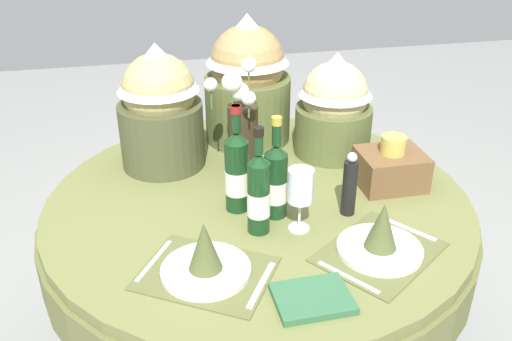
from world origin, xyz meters
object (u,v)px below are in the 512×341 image
Objects in this scene: pepper_mill at (350,186)px; gift_tub_back_centre at (247,75)px; gift_tub_back_left at (160,103)px; woven_basket_side_right at (391,167)px; wine_bottle_left at (276,180)px; wine_bottle_right at (237,171)px; flower_vase at (242,129)px; dining_table at (258,230)px; place_setting_right at (381,239)px; book_on_table at (312,298)px; wine_bottle_centre at (259,193)px; gift_tub_back_right at (335,102)px; place_setting_left at (205,259)px; wine_glass_right at (301,187)px.

pepper_mill is 0.67m from gift_tub_back_centre.
gift_tub_back_left reaches higher than woven_basket_side_right.
wine_bottle_left is at bearing -53.66° from gift_tub_back_left.
pepper_mill is at bearing -72.93° from gift_tub_back_centre.
flower_vase is at bearing 75.03° from wine_bottle_right.
wine_bottle_right is (-0.08, -0.05, 0.26)m from dining_table.
woven_basket_side_right is at bearing 62.36° from place_setting_right.
wine_bottle_left is at bearing -76.46° from dining_table.
book_on_table is at bearing -87.61° from dining_table.
wine_bottle_centre is (-0.31, 0.18, 0.08)m from place_setting_right.
wine_bottle_right reaches higher than place_setting_right.
dining_table is 0.56m from gift_tub_back_left.
gift_tub_back_right is at bearing 82.96° from place_setting_right.
pepper_mill is (0.33, -0.10, -0.04)m from wine_bottle_right.
gift_tub_back_centre reaches higher than book_on_table.
place_setting_left is 0.70m from gift_tub_back_left.
gift_tub_back_right is (0.63, -0.04, -0.03)m from gift_tub_back_left.
wine_bottle_left is (0.05, -0.26, -0.06)m from flower_vase.
gift_tub_back_right reaches higher than wine_bottle_centre.
flower_vase is 0.22m from wine_bottle_right.
dining_table is 3.64× the size of gift_tub_back_right.
flower_vase is (-0.29, 0.52, 0.13)m from place_setting_right.
gift_tub_back_right reaches higher than pepper_mill.
wine_bottle_centre reaches higher than wine_glass_right.
wine_bottle_centre is at bearing 171.78° from wine_glass_right.
wine_bottle_left is at bearing -78.58° from flower_vase.
place_setting_right is at bearing -86.10° from pepper_mill.
woven_basket_side_right is (0.20, 0.14, -0.03)m from pepper_mill.
flower_vase is at bearing 106.25° from wine_glass_right.
book_on_table is (-0.06, -0.32, -0.13)m from wine_glass_right.
book_on_table is 0.42× the size of gift_tub_back_left.
place_setting_right is 1.99× the size of woven_basket_side_right.
place_setting_right is 0.36m from wine_bottle_left.
wine_bottle_right is (-0.35, 0.32, 0.09)m from place_setting_right.
gift_tub_back_left is at bearing 126.34° from wine_bottle_left.
wine_glass_right is at bearing 139.07° from place_setting_right.
flower_vase is at bearing -105.02° from gift_tub_back_centre.
gift_tub_back_centre is (0.04, 0.99, 0.25)m from book_on_table.
wine_glass_right is at bearing 27.12° from place_setting_left.
gift_tub_back_right is at bearing 60.95° from wine_glass_right.
wine_bottle_left is at bearing -166.34° from woven_basket_side_right.
place_setting_left is 0.86× the size of gift_tub_back_centre.
wine_bottle_right is 0.54m from woven_basket_side_right.
wine_bottle_left is 0.43m from book_on_table.
wine_bottle_left is 0.66× the size of gift_tub_back_centre.
wine_bottle_left reaches higher than place_setting_right.
pepper_mill is at bearing 23.60° from place_setting_left.
pepper_mill is at bearing 17.02° from wine_glass_right.
flower_vase reaches higher than dining_table.
gift_tub_back_centre is at bearing 75.00° from wine_bottle_right.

